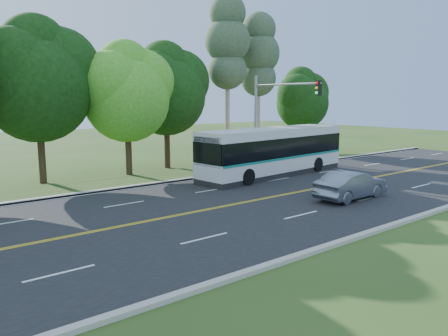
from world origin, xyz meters
TOP-DOWN VIEW (x-y plane):
  - ground at (0.00, 0.00)m, footprint 120.00×120.00m
  - road at (0.00, 0.00)m, footprint 60.00×14.00m
  - curb_north at (0.00, 7.15)m, footprint 60.00×0.30m
  - curb_south at (0.00, -7.15)m, footprint 60.00×0.30m
  - grass_verge at (0.00, 9.00)m, footprint 60.00×4.00m
  - lane_markings at (-0.09, 0.00)m, footprint 57.60×13.82m
  - tree_row at (-5.15, 12.13)m, footprint 44.70×9.10m
  - bougainvillea_hedge at (7.18, 8.15)m, footprint 9.50×2.25m
  - traffic_signal at (6.49, 5.40)m, footprint 0.42×6.10m
  - transit_bus at (6.09, 4.94)m, footprint 12.77×3.94m
  - sedan at (4.09, -2.92)m, footprint 4.63×1.72m

SIDE VIEW (x-z plane):
  - ground at x=0.00m, z-range 0.00..0.00m
  - road at x=0.00m, z-range 0.00..0.02m
  - lane_markings at x=-0.09m, z-range 0.02..0.02m
  - grass_verge at x=0.00m, z-range 0.00..0.10m
  - curb_north at x=0.00m, z-range 0.00..0.15m
  - curb_south at x=0.00m, z-range 0.00..0.15m
  - bougainvillea_hedge at x=7.18m, z-range -0.03..1.47m
  - sedan at x=4.09m, z-range 0.02..1.53m
  - transit_bus at x=6.09m, z-range 0.00..3.29m
  - traffic_signal at x=6.49m, z-range 1.17..8.17m
  - tree_row at x=-5.15m, z-range -0.19..13.65m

